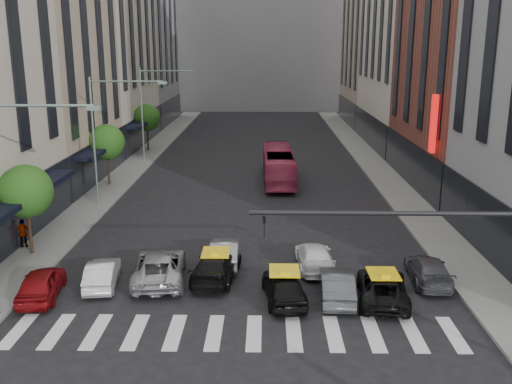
{
  "coord_description": "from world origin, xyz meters",
  "views": [
    {
      "loc": [
        1.03,
        -19.32,
        11.25
      ],
      "look_at": [
        0.56,
        8.75,
        4.0
      ],
      "focal_mm": 40.0,
      "sensor_mm": 36.0,
      "label": 1
    }
  ],
  "objects_px": {
    "car_white_front": "(102,273)",
    "taxi_center": "(284,286)",
    "streetlamp_near": "(4,175)",
    "car_red": "(41,283)",
    "bus": "(278,165)",
    "taxi_left": "(216,266)",
    "streetlamp_far": "(151,102)",
    "pedestrian_far": "(23,233)",
    "streetlamp_mid": "(106,124)"
  },
  "relations": [
    {
      "from": "car_white_front",
      "to": "taxi_center",
      "type": "distance_m",
      "value": 8.82
    },
    {
      "from": "taxi_center",
      "to": "streetlamp_near",
      "type": "bearing_deg",
      "value": -4.29
    },
    {
      "from": "car_red",
      "to": "car_white_front",
      "type": "bearing_deg",
      "value": -158.09
    },
    {
      "from": "streetlamp_near",
      "to": "bus",
      "type": "bearing_deg",
      "value": 62.77
    },
    {
      "from": "streetlamp_near",
      "to": "bus",
      "type": "xyz_separation_m",
      "value": [
        12.17,
        23.66,
        -4.47
      ]
    },
    {
      "from": "car_white_front",
      "to": "taxi_left",
      "type": "height_order",
      "value": "taxi_left"
    },
    {
      "from": "streetlamp_far",
      "to": "pedestrian_far",
      "type": "xyz_separation_m",
      "value": [
        -2.56,
        -25.06,
        -4.93
      ]
    },
    {
      "from": "car_red",
      "to": "taxi_center",
      "type": "xyz_separation_m",
      "value": [
        11.1,
        -0.17,
        0.03
      ]
    },
    {
      "from": "streetlamp_mid",
      "to": "pedestrian_far",
      "type": "distance_m",
      "value": 10.63
    },
    {
      "from": "car_red",
      "to": "taxi_left",
      "type": "distance_m",
      "value": 8.14
    },
    {
      "from": "taxi_left",
      "to": "car_red",
      "type": "bearing_deg",
      "value": 22.73
    },
    {
      "from": "streetlamp_near",
      "to": "taxi_left",
      "type": "bearing_deg",
      "value": 18.58
    },
    {
      "from": "streetlamp_mid",
      "to": "taxi_center",
      "type": "height_order",
      "value": "streetlamp_mid"
    },
    {
      "from": "car_red",
      "to": "taxi_left",
      "type": "bearing_deg",
      "value": -171.71
    },
    {
      "from": "taxi_center",
      "to": "bus",
      "type": "distance_m",
      "value": 23.18
    },
    {
      "from": "taxi_center",
      "to": "bus",
      "type": "height_order",
      "value": "bus"
    },
    {
      "from": "car_red",
      "to": "pedestrian_far",
      "type": "distance_m",
      "value": 7.14
    },
    {
      "from": "taxi_left",
      "to": "taxi_center",
      "type": "xyz_separation_m",
      "value": [
        3.28,
        -2.42,
        0.03
      ]
    },
    {
      "from": "streetlamp_near",
      "to": "pedestrian_far",
      "type": "height_order",
      "value": "streetlamp_near"
    },
    {
      "from": "streetlamp_near",
      "to": "streetlamp_mid",
      "type": "distance_m",
      "value": 16.0
    },
    {
      "from": "car_white_front",
      "to": "taxi_center",
      "type": "xyz_separation_m",
      "value": [
        8.68,
        -1.55,
        0.09
      ]
    },
    {
      "from": "bus",
      "to": "pedestrian_far",
      "type": "distance_m",
      "value": 22.29
    },
    {
      "from": "streetlamp_far",
      "to": "taxi_center",
      "type": "bearing_deg",
      "value": -69.24
    },
    {
      "from": "bus",
      "to": "pedestrian_far",
      "type": "xyz_separation_m",
      "value": [
        -14.73,
        -16.72,
        -0.47
      ]
    },
    {
      "from": "streetlamp_mid",
      "to": "taxi_left",
      "type": "distance_m",
      "value": 16.54
    },
    {
      "from": "taxi_left",
      "to": "taxi_center",
      "type": "distance_m",
      "value": 4.07
    },
    {
      "from": "taxi_left",
      "to": "bus",
      "type": "height_order",
      "value": "bus"
    },
    {
      "from": "taxi_left",
      "to": "pedestrian_far",
      "type": "bearing_deg",
      "value": -13.04
    },
    {
      "from": "taxi_center",
      "to": "car_white_front",
      "type": "bearing_deg",
      "value": -16.75
    },
    {
      "from": "streetlamp_far",
      "to": "bus",
      "type": "height_order",
      "value": "streetlamp_far"
    },
    {
      "from": "taxi_left",
      "to": "pedestrian_far",
      "type": "distance_m",
      "value": 11.92
    },
    {
      "from": "car_white_front",
      "to": "streetlamp_near",
      "type": "bearing_deg",
      "value": 24.57
    },
    {
      "from": "streetlamp_near",
      "to": "pedestrian_far",
      "type": "relative_size",
      "value": 5.49
    },
    {
      "from": "streetlamp_near",
      "to": "pedestrian_far",
      "type": "bearing_deg",
      "value": 110.23
    },
    {
      "from": "car_red",
      "to": "taxi_center",
      "type": "relative_size",
      "value": 0.96
    },
    {
      "from": "car_white_front",
      "to": "bus",
      "type": "height_order",
      "value": "bus"
    },
    {
      "from": "streetlamp_far",
      "to": "taxi_left",
      "type": "relative_size",
      "value": 1.88
    },
    {
      "from": "taxi_center",
      "to": "pedestrian_far",
      "type": "bearing_deg",
      "value": -30.61
    },
    {
      "from": "streetlamp_far",
      "to": "taxi_center",
      "type": "relative_size",
      "value": 2.13
    },
    {
      "from": "car_white_front",
      "to": "taxi_left",
      "type": "relative_size",
      "value": 0.8
    },
    {
      "from": "taxi_left",
      "to": "taxi_center",
      "type": "height_order",
      "value": "taxi_center"
    },
    {
      "from": "pedestrian_far",
      "to": "streetlamp_mid",
      "type": "bearing_deg",
      "value": -116.13
    },
    {
      "from": "bus",
      "to": "streetlamp_far",
      "type": "bearing_deg",
      "value": -35.52
    },
    {
      "from": "streetlamp_mid",
      "to": "car_red",
      "type": "bearing_deg",
      "value": -86.85
    },
    {
      "from": "streetlamp_near",
      "to": "taxi_center",
      "type": "relative_size",
      "value": 2.13
    },
    {
      "from": "streetlamp_near",
      "to": "streetlamp_far",
      "type": "distance_m",
      "value": 32.0
    },
    {
      "from": "streetlamp_far",
      "to": "car_white_front",
      "type": "distance_m",
      "value": 30.59
    },
    {
      "from": "streetlamp_mid",
      "to": "car_red",
      "type": "xyz_separation_m",
      "value": [
        0.84,
        -15.34,
        -5.21
      ]
    },
    {
      "from": "streetlamp_mid",
      "to": "bus",
      "type": "xyz_separation_m",
      "value": [
        12.17,
        7.66,
        -4.47
      ]
    },
    {
      "from": "streetlamp_far",
      "to": "pedestrian_far",
      "type": "relative_size",
      "value": 5.49
    }
  ]
}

